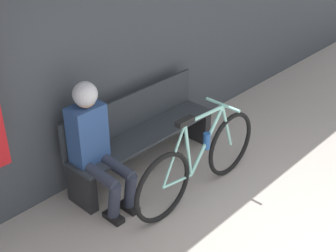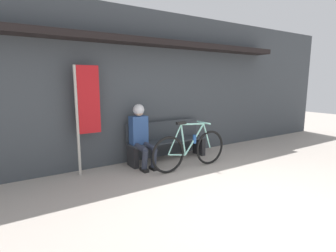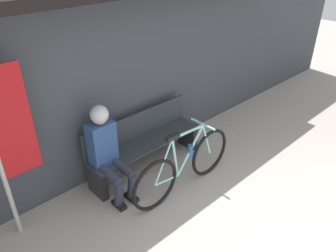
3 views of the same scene
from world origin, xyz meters
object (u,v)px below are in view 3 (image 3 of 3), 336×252
Objects in this scene: park_bench_near at (144,143)px; bicycle at (184,166)px; person_seated at (106,147)px; banner_pole at (8,136)px.

park_bench_near is 1.04× the size of bicycle.
person_seated is (-0.70, -0.11, 0.32)m from park_bench_near.
person_seated is 0.63× the size of banner_pole.
person_seated is at bearing -8.20° from banner_pole.
park_bench_near is 1.94m from banner_pole.
park_bench_near is at bearing 94.28° from bicycle.
person_seated is at bearing -170.70° from park_bench_near.
banner_pole reaches higher than bicycle.
bicycle is 1.05m from person_seated.
park_bench_near is 0.78m from person_seated.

